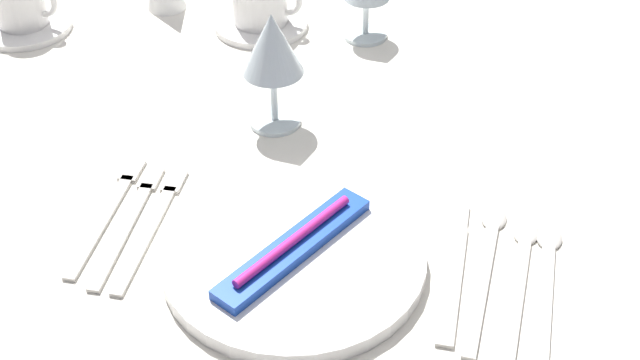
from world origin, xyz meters
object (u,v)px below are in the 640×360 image
(spoon_dessert, at_px, (520,273))
(coffee_cup_right, at_px, (20,1))
(wine_glass_centre, at_px, (272,48))
(coffee_cup_left, at_px, (261,0))
(fork_outer, at_px, (153,222))
(dinner_knife, at_px, (454,274))
(dinner_plate, at_px, (294,258))
(toothbrush_package, at_px, (294,246))
(spoon_soup, at_px, (487,258))
(spoon_tea, at_px, (546,280))
(fork_inner, at_px, (130,219))
(fork_salad, at_px, (109,210))

(spoon_dessert, relative_size, coffee_cup_right, 2.30)
(wine_glass_centre, bearing_deg, coffee_cup_left, 109.93)
(fork_outer, relative_size, wine_glass_centre, 1.33)
(fork_outer, relative_size, dinner_knife, 0.98)
(dinner_plate, height_order, coffee_cup_right, coffee_cup_right)
(dinner_knife, bearing_deg, dinner_plate, -172.65)
(toothbrush_package, bearing_deg, wine_glass_centre, 109.88)
(fork_outer, height_order, spoon_soup, spoon_soup)
(spoon_dessert, distance_m, coffee_cup_left, 0.61)
(toothbrush_package, xyz_separation_m, spoon_tea, (0.26, 0.03, -0.02))
(fork_outer, relative_size, spoon_dessert, 0.93)
(toothbrush_package, relative_size, fork_inner, 0.98)
(toothbrush_package, relative_size, coffee_cup_right, 2.09)
(toothbrush_package, bearing_deg, spoon_tea, 7.59)
(toothbrush_package, height_order, fork_outer, toothbrush_package)
(spoon_tea, relative_size, coffee_cup_left, 2.14)
(toothbrush_package, bearing_deg, coffee_cup_right, 142.66)
(spoon_soup, relative_size, wine_glass_centre, 1.46)
(coffee_cup_left, xyz_separation_m, coffee_cup_right, (-0.34, -0.09, 0.00))
(spoon_soup, height_order, coffee_cup_right, coffee_cup_right)
(fork_outer, relative_size, fork_salad, 1.01)
(dinner_plate, distance_m, toothbrush_package, 0.02)
(fork_outer, relative_size, fork_inner, 1.01)
(dinner_plate, height_order, spoon_dessert, dinner_plate)
(fork_salad, distance_m, wine_glass_centre, 0.27)
(fork_salad, distance_m, spoon_tea, 0.49)
(dinner_plate, relative_size, spoon_tea, 1.23)
(fork_inner, bearing_deg, toothbrush_package, -7.24)
(dinner_plate, height_order, spoon_tea, dinner_plate)
(spoon_dessert, height_order, coffee_cup_right, coffee_cup_right)
(spoon_dessert, height_order, coffee_cup_left, coffee_cup_left)
(fork_inner, bearing_deg, coffee_cup_left, 87.38)
(dinner_knife, height_order, spoon_soup, spoon_soup)
(fork_outer, bearing_deg, spoon_tea, 1.23)
(coffee_cup_right, bearing_deg, wine_glass_centre, -19.17)
(fork_outer, xyz_separation_m, coffee_cup_right, (-0.35, 0.37, 0.04))
(spoon_dessert, relative_size, wine_glass_centre, 1.43)
(coffee_cup_right, bearing_deg, dinner_plate, -37.34)
(wine_glass_centre, bearing_deg, dinner_knife, -41.32)
(fork_outer, xyz_separation_m, spoon_soup, (0.37, 0.03, 0.00))
(dinner_plate, bearing_deg, toothbrush_package, 0.00)
(spoon_soup, relative_size, spoon_tea, 1.01)
(coffee_cup_left, bearing_deg, spoon_tea, -45.84)
(fork_inner, bearing_deg, dinner_plate, -7.24)
(fork_inner, relative_size, wine_glass_centre, 1.33)
(toothbrush_package, distance_m, spoon_soup, 0.21)
(fork_inner, height_order, coffee_cup_right, coffee_cup_right)
(spoon_dessert, bearing_deg, toothbrush_package, -170.57)
(fork_inner, bearing_deg, spoon_dessert, 1.85)
(fork_inner, xyz_separation_m, spoon_tea, (0.46, 0.01, 0.00))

